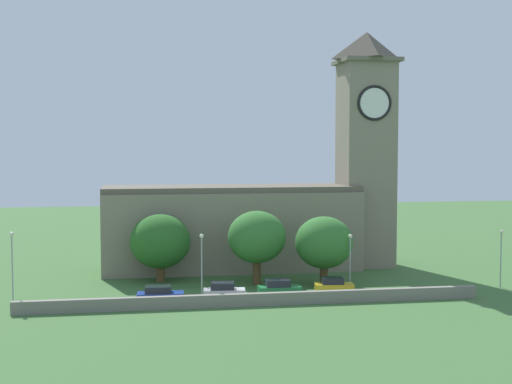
{
  "coord_description": "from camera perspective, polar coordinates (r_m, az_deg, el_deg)",
  "views": [
    {
      "loc": [
        -10.99,
        -70.97,
        15.85
      ],
      "look_at": [
        1.8,
        6.99,
        10.57
      ],
      "focal_mm": 49.37,
      "sensor_mm": 36.0,
      "label": 1
    }
  ],
  "objects": [
    {
      "name": "car_yellow",
      "position": [
        75.55,
        6.32,
        -7.58
      ],
      "size": [
        4.23,
        2.46,
        1.88
      ],
      "color": "gold",
      "rests_on": "ground"
    },
    {
      "name": "car_silver",
      "position": [
        72.34,
        -2.62,
        -8.06
      ],
      "size": [
        4.37,
        2.41,
        1.9
      ],
      "color": "silver",
      "rests_on": "ground"
    },
    {
      "name": "ground_plane",
      "position": [
        88.11,
        -2.01,
        -6.54
      ],
      "size": [
        200.0,
        200.0,
        0.0
      ],
      "primitive_type": "plane",
      "color": "#3D6633"
    },
    {
      "name": "tree_riverside_east",
      "position": [
        82.36,
        -7.77,
        -3.99
      ],
      "size": [
        6.98,
        6.98,
        7.88
      ],
      "color": "brown",
      "rests_on": "ground"
    },
    {
      "name": "car_blue",
      "position": [
        71.57,
        -7.8,
        -8.26
      ],
      "size": [
        4.71,
        2.38,
        1.81
      ],
      "color": "#233D9E",
      "rests_on": "ground"
    },
    {
      "name": "streetlamp_west_end",
      "position": [
        74.33,
        -19.16,
        -4.92
      ],
      "size": [
        0.44,
        0.44,
        7.27
      ],
      "color": "#9EA0A5",
      "rests_on": "ground"
    },
    {
      "name": "tree_riverside_west",
      "position": [
        79.85,
        5.53,
        -4.11
      ],
      "size": [
        6.54,
        6.54,
        7.83
      ],
      "color": "brown",
      "rests_on": "ground"
    },
    {
      "name": "car_green",
      "position": [
        73.72,
        1.88,
        -7.83
      ],
      "size": [
        4.44,
        2.17,
        1.92
      ],
      "color": "#1E6B38",
      "rests_on": "ground"
    },
    {
      "name": "tree_churchyard",
      "position": [
        80.11,
        0.06,
        -3.69
      ],
      "size": [
        6.61,
        6.61,
        8.39
      ],
      "color": "brown",
      "rests_on": "ground"
    },
    {
      "name": "streetlamp_west_mid",
      "position": [
        73.76,
        -4.42,
        -5.07
      ],
      "size": [
        0.44,
        0.44,
        6.63
      ],
      "color": "#9EA0A5",
      "rests_on": "ground"
    },
    {
      "name": "quay_barrier",
      "position": [
        70.23,
        -0.09,
        -8.7
      ],
      "size": [
        46.29,
        0.7,
        1.25
      ],
      "primitive_type": "cube",
      "color": "gray",
      "rests_on": "ground"
    },
    {
      "name": "streetlamp_east_mid",
      "position": [
        82.76,
        19.24,
        -4.36
      ],
      "size": [
        0.44,
        0.44,
        6.49
      ],
      "color": "#9EA0A5",
      "rests_on": "ground"
    },
    {
      "name": "streetlamp_central",
      "position": [
        77.88,
        7.64,
        -4.83
      ],
      "size": [
        0.44,
        0.44,
        6.15
      ],
      "color": "#9EA0A5",
      "rests_on": "ground"
    },
    {
      "name": "church",
      "position": [
        90.45,
        1.27,
        -0.97
      ],
      "size": [
        37.65,
        9.36,
        30.47
      ],
      "color": "gray",
      "rests_on": "ground"
    }
  ]
}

